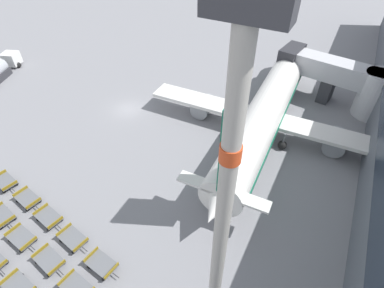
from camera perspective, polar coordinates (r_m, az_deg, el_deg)
ground_plane at (r=43.37m, az=-12.09°, el=6.46°), size 500.00×500.00×0.00m
jet_bridge at (r=46.52m, az=27.33°, el=10.69°), size 16.01×6.79×6.40m
airplane at (r=38.12m, az=14.12°, el=6.41°), size 30.30×37.04×13.24m
baggage_dolly_row_near_col_d at (r=29.04m, az=-30.12°, el=-22.54°), size 3.31×1.91×0.92m
baggage_dolly_row_mid_a_col_b at (r=34.05m, az=-32.47°, el=-11.50°), size 3.33×2.01×0.92m
baggage_dolly_row_mid_a_col_c at (r=31.52m, az=-29.70°, el=-15.29°), size 3.31×1.89×0.92m
baggage_dolly_row_mid_a_col_d at (r=29.19m, az=-25.53°, el=-19.39°), size 3.33×1.98×0.92m
baggage_dolly_row_mid_a_col_e at (r=27.22m, az=-21.04°, el=-24.21°), size 3.31×1.91×0.92m
baggage_dolly_row_mid_b_col_a at (r=37.20m, az=-32.02°, el=-6.12°), size 3.33×2.04×0.92m
baggage_dolly_row_mid_b_col_b at (r=34.29m, az=-28.80°, el=-9.16°), size 3.33×1.98×0.92m
baggage_dolly_row_mid_b_col_c at (r=31.84m, az=-25.62°, el=-12.52°), size 3.33×1.98×0.92m
baggage_dolly_row_mid_b_col_d at (r=29.58m, az=-21.71°, el=-16.41°), size 3.32×1.97×0.92m
baggage_dolly_row_mid_b_col_e at (r=27.55m, az=-16.82°, el=-21.06°), size 3.31×1.89×0.92m
apron_light_mast at (r=13.21m, az=5.33°, el=-18.47°), size 2.00×0.71×22.91m
stand_guidance_stripe at (r=34.15m, az=11.28°, el=-4.73°), size 0.99×21.51×0.01m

